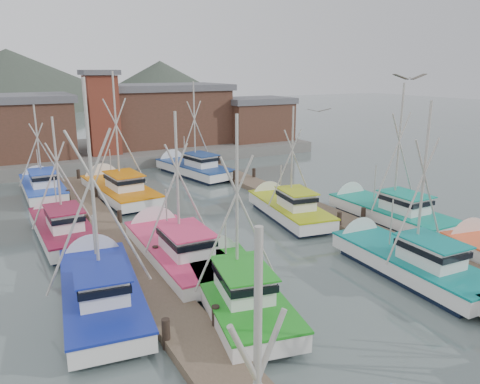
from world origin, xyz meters
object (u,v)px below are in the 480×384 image
lookout_tower (102,112)px  boat_4 (232,286)px  boat_12 (117,189)px  boat_8 (175,248)px

lookout_tower → boat_4: lookout_tower is taller
boat_4 → boat_12: (-0.02, 19.54, 0.01)m
boat_8 → lookout_tower: bearing=85.5°
lookout_tower → boat_4: size_ratio=0.86×
boat_4 → lookout_tower: bearing=97.7°
boat_4 → boat_8: (-0.58, 5.47, -0.00)m
lookout_tower → boat_12: 14.41m
boat_4 → boat_8: boat_4 is taller
boat_4 → boat_12: 19.54m
lookout_tower → boat_4: bearing=-93.8°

